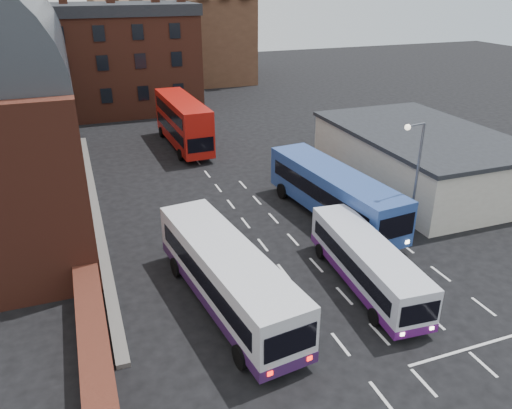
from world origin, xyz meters
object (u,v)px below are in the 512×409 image
object	(u,v)px
bus_blue	(333,191)
street_lamp	(414,172)
bus_white_inbound	(367,261)
bus_white_outbound	(227,273)
bus_red_double	(183,122)

from	to	relation	value
bus_blue	street_lamp	bearing A→B (deg)	113.86
bus_white_inbound	bus_white_outbound	bearing A→B (deg)	-3.02
bus_white_outbound	bus_blue	distance (m)	11.85
bus_white_inbound	bus_blue	distance (m)	8.24
bus_white_inbound	bus_blue	bearing A→B (deg)	-102.32
bus_white_inbound	bus_red_double	size ratio (longest dim) A/B	0.83
bus_red_double	bus_white_outbound	bearing A→B (deg)	79.81
bus_white_outbound	street_lamp	xyz separation A→B (m)	(12.17, 2.45, 2.67)
bus_blue	street_lamp	xyz separation A→B (m)	(2.61, -4.56, 2.57)
bus_white_outbound	bus_white_inbound	bearing A→B (deg)	-14.36
bus_white_outbound	bus_red_double	size ratio (longest dim) A/B	1.04
bus_blue	street_lamp	size ratio (longest dim) A/B	1.66
bus_white_outbound	bus_blue	world-z (taller)	bus_blue
bus_white_inbound	bus_blue	xyz separation A→B (m)	(2.31, 7.90, 0.46)
bus_white_outbound	street_lamp	world-z (taller)	street_lamp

